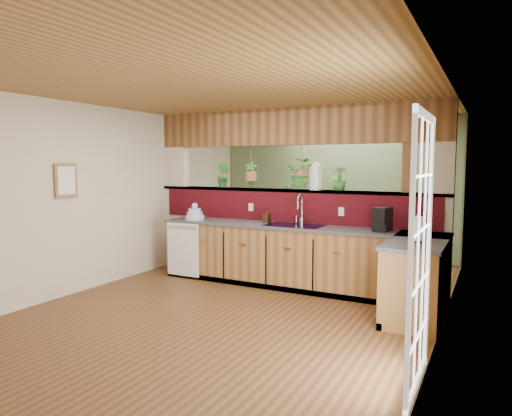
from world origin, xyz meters
The scene contains 28 objects.
ground centered at (0.00, 0.00, 0.00)m, with size 4.60×7.00×0.01m, color #55331A.
ceiling centered at (0.00, 0.00, 2.60)m, with size 4.60×7.00×0.01m, color brown.
wall_back centered at (0.00, 3.50, 1.30)m, with size 4.60×0.02×2.60m, color beige.
wall_left centered at (-2.30, 0.00, 1.30)m, with size 0.02×7.00×2.60m, color beige.
wall_right centered at (2.30, 0.00, 1.30)m, with size 0.02×7.00×2.60m, color beige.
pass_through_partition centered at (0.03, 1.35, 1.19)m, with size 4.60×0.21×2.60m.
pass_through_ledge centered at (0.00, 1.35, 1.37)m, with size 4.60×0.21×0.04m, color brown.
header_beam centered at (0.00, 1.35, 2.33)m, with size 4.60×0.15×0.55m, color brown.
sage_backwall centered at (0.00, 3.48, 1.30)m, with size 4.55×0.02×2.55m, color #60724E.
countertop centered at (0.84, 0.87, 0.45)m, with size 4.14×1.52×0.90m.
dishwasher centered at (-1.48, 0.66, 0.46)m, with size 0.58×0.03×0.82m.
navy_sink centered at (0.25, 0.98, 0.82)m, with size 0.82×0.50×0.18m.
french_door centered at (2.27, -1.30, 1.05)m, with size 0.06×1.02×2.16m, color white.
framed_print centered at (-2.27, -0.80, 1.55)m, with size 0.04×0.35×0.45m.
faucet centered at (0.28, 1.13, 1.14)m, with size 0.19×0.20×0.45m.
dish_stack centered at (-1.38, 0.85, 0.98)m, with size 0.30×0.30×0.26m.
soap_dispenser centered at (-0.21, 1.04, 1.00)m, with size 0.09×0.09×0.21m, color #382314.
coffee_maker centered at (1.49, 0.97, 1.04)m, with size 0.17×0.28×0.31m.
paper_towel centered at (2.01, 0.31, 1.04)m, with size 0.14×0.14×0.31m.
glass_jar centered at (0.42, 1.35, 1.59)m, with size 0.18×0.18×0.40m.
ledge_plant_left centered at (-1.16, 1.35, 1.59)m, with size 0.22×0.18×0.40m, color #2E6B25.
ledge_plant_right centered at (0.79, 1.35, 1.57)m, with size 0.20×0.20×0.35m, color #2E6B25.
hanging_plant_a centered at (-0.65, 1.35, 1.73)m, with size 0.22×0.18×0.54m.
hanging_plant_b centered at (0.20, 1.35, 1.82)m, with size 0.39×0.34×0.56m.
shelving_console centered at (-0.44, 3.25, 0.50)m, with size 1.64×0.44×1.09m, color black.
shelf_plant_a centered at (-0.85, 3.25, 1.26)m, with size 0.23×0.16×0.44m, color #2E6B25.
shelf_plant_b centered at (0.10, 3.25, 1.30)m, with size 0.28×0.28×0.50m, color #2E6B25.
floor_plant centered at (0.83, 2.21, 0.39)m, with size 0.70×0.61×0.78m, color #2E6B25.
Camera 1 is at (2.76, -4.97, 1.77)m, focal length 32.00 mm.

